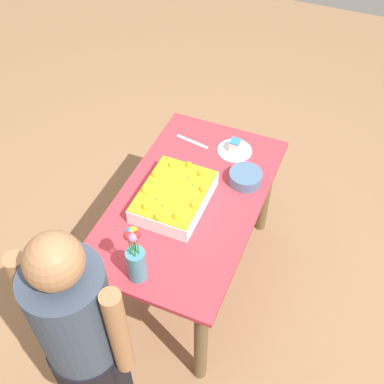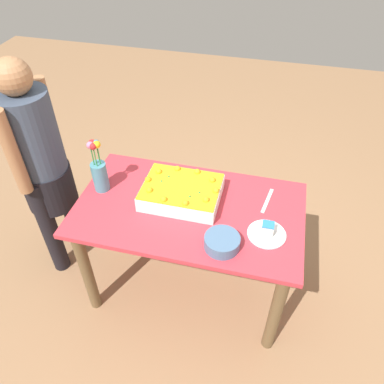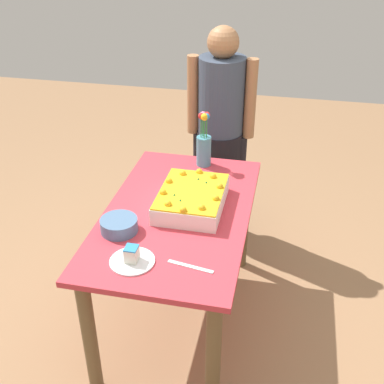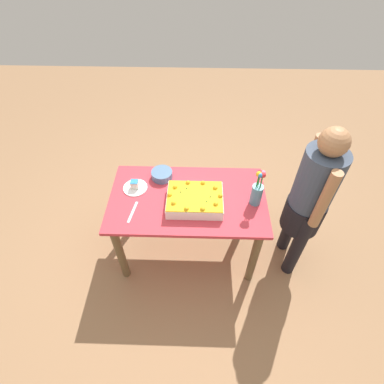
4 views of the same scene
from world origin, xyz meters
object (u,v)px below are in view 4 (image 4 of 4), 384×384
sheet_cake (195,200)px  fruit_bowl (162,175)px  serving_plate_with_slice (135,186)px  person_standing (310,198)px  flower_vase (257,191)px  cake_knife (133,212)px

sheet_cake → fruit_bowl: sheet_cake is taller
serving_plate_with_slice → person_standing: bearing=173.1°
person_standing → flower_vase: bearing=-5.1°
sheet_cake → flower_vase: bearing=-176.5°
serving_plate_with_slice → cake_knife: bearing=94.5°
serving_plate_with_slice → sheet_cake: bearing=162.3°
cake_knife → flower_vase: 0.98m
fruit_bowl → serving_plate_with_slice: bearing=32.4°
sheet_cake → cake_knife: sheet_cake is taller
sheet_cake → flower_vase: size_ratio=1.30×
person_standing → sheet_cake: bearing=-0.4°
sheet_cake → person_standing: bearing=179.6°
serving_plate_with_slice → cake_knife: (-0.02, 0.26, -0.02)m
serving_plate_with_slice → person_standing: size_ratio=0.14×
serving_plate_with_slice → flower_vase: size_ratio=0.60×
fruit_bowl → flower_vase: bearing=160.9°
serving_plate_with_slice → flower_vase: flower_vase is taller
sheet_cake → cake_knife: 0.49m
cake_knife → fruit_bowl: 0.44m
sheet_cake → cake_knife: size_ratio=2.06×
flower_vase → sheet_cake: bearing=3.5°
serving_plate_with_slice → flower_vase: (-0.98, 0.13, 0.11)m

